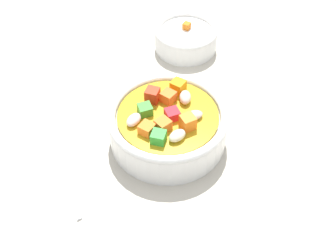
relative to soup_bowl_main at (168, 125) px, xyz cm
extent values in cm
cube|color=#BAB2A0|center=(0.00, 0.01, -3.79)|extent=(140.00, 140.00, 2.00)
cylinder|color=white|center=(0.00, 0.01, -0.71)|extent=(15.18, 15.18, 4.16)
torus|color=white|center=(0.00, 0.01, 1.71)|extent=(15.38, 15.38, 1.11)
cylinder|color=#BC951B|center=(0.00, 0.01, 1.57)|extent=(12.84, 12.84, 0.40)
ellipsoid|color=beige|center=(3.42, -2.22, 2.34)|extent=(1.78, 2.49, 1.12)
cube|color=orange|center=(1.09, -2.15, 2.48)|extent=(1.85, 1.85, 1.41)
ellipsoid|color=beige|center=(0.19, 3.35, 2.42)|extent=(2.62, 2.72, 1.29)
cube|color=red|center=(-3.26, 0.68, 2.67)|extent=(2.16, 2.16, 1.80)
ellipsoid|color=beige|center=(2.74, 1.73, 2.24)|extent=(2.43, 2.74, 0.93)
cube|color=red|center=(0.71, 0.49, 2.38)|extent=(2.22, 2.22, 1.21)
cube|color=orange|center=(-0.20, -3.82, 2.40)|extent=(1.87, 1.87, 1.25)
ellipsoid|color=beige|center=(-2.25, -3.77, 2.32)|extent=(1.88, 2.54, 1.09)
cube|color=orange|center=(3.17, -0.22, 2.67)|extent=(2.13, 2.13, 1.80)
cube|color=green|center=(-2.36, -1.64, 2.40)|extent=(2.24, 2.24, 1.25)
cube|color=green|center=(1.97, -3.93, 2.45)|extent=(2.21, 2.21, 1.36)
cube|color=orange|center=(-1.65, 1.94, 2.50)|extent=(1.76, 1.76, 1.45)
cube|color=orange|center=(-1.89, 4.16, 2.61)|extent=(1.84, 1.84, 1.67)
cylinder|color=silver|center=(-5.67, -13.28, -2.45)|extent=(12.66, 5.68, 0.68)
cylinder|color=white|center=(-10.90, 16.78, -1.21)|extent=(9.94, 9.94, 3.16)
torus|color=white|center=(-10.90, 16.78, 0.57)|extent=(10.04, 10.04, 0.80)
cube|color=orange|center=(-11.36, 17.46, 0.89)|extent=(1.21, 1.21, 1.05)
camera|label=1|loc=(24.33, -27.69, 39.96)|focal=45.35mm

